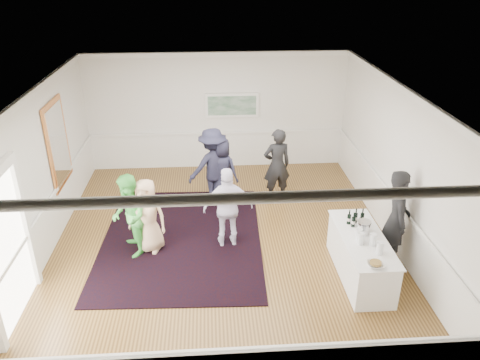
{
  "coord_description": "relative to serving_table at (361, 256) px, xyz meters",
  "views": [
    {
      "loc": [
        -0.22,
        -8.25,
        5.41
      ],
      "look_at": [
        0.36,
        0.2,
        1.34
      ],
      "focal_mm": 35.0,
      "sensor_mm": 36.0,
      "label": 1
    }
  ],
  "objects": [
    {
      "name": "ceiling",
      "position": [
        -2.49,
        1.28,
        2.78
      ],
      "size": [
        7.0,
        8.0,
        0.02
      ],
      "primitive_type": "cube",
      "color": "white",
      "rests_on": "wall_back"
    },
    {
      "name": "nut_bowl",
      "position": [
        -0.07,
        -0.86,
        0.45
      ],
      "size": [
        0.28,
        0.28,
        0.08
      ],
      "color": "white",
      "rests_on": "serving_table"
    },
    {
      "name": "wine_bottles",
      "position": [
        -0.01,
        0.45,
        0.57
      ],
      "size": [
        0.34,
        0.25,
        0.31
      ],
      "color": "black",
      "rests_on": "serving_table"
    },
    {
      "name": "wall_left",
      "position": [
        -5.99,
        1.28,
        1.18
      ],
      "size": [
        0.02,
        8.0,
        3.2
      ],
      "primitive_type": "cube",
      "color": "white",
      "rests_on": "floor"
    },
    {
      "name": "ice_bucket",
      "position": [
        0.04,
        0.14,
        0.53
      ],
      "size": [
        0.26,
        0.26,
        0.24
      ],
      "primitive_type": "cylinder",
      "color": "silver",
      "rests_on": "serving_table"
    },
    {
      "name": "wall_front",
      "position": [
        -2.49,
        -2.72,
        1.18
      ],
      "size": [
        7.0,
        0.02,
        3.2
      ],
      "primitive_type": "cube",
      "color": "white",
      "rests_on": "floor"
    },
    {
      "name": "guest_dark_a",
      "position": [
        -2.65,
        3.15,
        0.51
      ],
      "size": [
        1.37,
        1.1,
        1.86
      ],
      "primitive_type": "imported",
      "rotation": [
        0.0,
        0.0,
        3.54
      ],
      "color": "#1E1F33",
      "rests_on": "floor"
    },
    {
      "name": "guest_dark_b",
      "position": [
        -1.13,
        3.14,
        0.49
      ],
      "size": [
        0.73,
        0.54,
        1.82
      ],
      "primitive_type": "imported",
      "rotation": [
        0.0,
        0.0,
        3.32
      ],
      "color": "black",
      "rests_on": "floor"
    },
    {
      "name": "mirror",
      "position": [
        -5.94,
        2.58,
        1.38
      ],
      "size": [
        0.05,
        1.25,
        1.85
      ],
      "color": "#E08642",
      "rests_on": "wall_left"
    },
    {
      "name": "landscape_painting",
      "position": [
        -2.09,
        5.22,
        1.36
      ],
      "size": [
        1.44,
        0.06,
        0.66
      ],
      "color": "white",
      "rests_on": "wall_back"
    },
    {
      "name": "area_rug",
      "position": [
        -3.36,
        1.47,
        -0.41
      ],
      "size": [
        3.45,
        4.44,
        0.02
      ],
      "primitive_type": "cube",
      "rotation": [
        0.0,
        0.0,
        -0.04
      ],
      "color": "black",
      "rests_on": "floor"
    },
    {
      "name": "guest_lilac",
      "position": [
        -2.38,
        1.22,
        0.43
      ],
      "size": [
        1.04,
        0.5,
        1.71
      ],
      "primitive_type": "imported",
      "rotation": [
        0.0,
        0.0,
        3.23
      ],
      "color": "silver",
      "rests_on": "floor"
    },
    {
      "name": "guest_tan",
      "position": [
        -3.98,
        1.14,
        0.36
      ],
      "size": [
        0.87,
        0.68,
        1.56
      ],
      "primitive_type": "imported",
      "rotation": [
        0.0,
        0.0,
        -0.27
      ],
      "color": "tan",
      "rests_on": "floor"
    },
    {
      "name": "guest_navy",
      "position": [
        -2.46,
        3.14,
        0.39
      ],
      "size": [
        0.94,
        0.8,
        1.62
      ],
      "primitive_type": "imported",
      "rotation": [
        0.0,
        0.0,
        2.71
      ],
      "color": "#1E1F33",
      "rests_on": "floor"
    },
    {
      "name": "serving_table",
      "position": [
        0.0,
        0.0,
        0.0
      ],
      "size": [
        0.79,
        2.07,
        0.84
      ],
      "color": "white",
      "rests_on": "floor"
    },
    {
      "name": "bartender",
      "position": [
        0.71,
        0.33,
        0.57
      ],
      "size": [
        0.59,
        0.79,
        1.98
      ],
      "primitive_type": "imported",
      "rotation": [
        0.0,
        0.0,
        1.4
      ],
      "color": "black",
      "rests_on": "floor"
    },
    {
      "name": "wall_right",
      "position": [
        1.01,
        1.28,
        1.18
      ],
      "size": [
        0.02,
        8.0,
        3.2
      ],
      "primitive_type": "cube",
      "color": "white",
      "rests_on": "floor"
    },
    {
      "name": "juice_pitchers",
      "position": [
        -0.01,
        -0.26,
        0.53
      ],
      "size": [
        0.35,
        0.56,
        0.24
      ],
      "color": "#7FBD43",
      "rests_on": "serving_table"
    },
    {
      "name": "doorway",
      "position": [
        -5.93,
        -0.62,
        1.0
      ],
      "size": [
        0.1,
        1.78,
        2.56
      ],
      "color": "white",
      "rests_on": "wall_left"
    },
    {
      "name": "wall_back",
      "position": [
        -2.49,
        5.28,
        1.18
      ],
      "size": [
        7.0,
        0.02,
        3.2
      ],
      "primitive_type": "cube",
      "color": "white",
      "rests_on": "floor"
    },
    {
      "name": "wainscoting",
      "position": [
        -2.49,
        1.28,
        0.08
      ],
      "size": [
        7.0,
        8.0,
        1.0
      ],
      "primitive_type": null,
      "color": "white",
      "rests_on": "floor"
    },
    {
      "name": "guest_green",
      "position": [
        -4.31,
        1.04,
        0.43
      ],
      "size": [
        0.84,
        0.97,
        1.7
      ],
      "primitive_type": "imported",
      "rotation": [
        0.0,
        0.0,
        -1.3
      ],
      "color": "#50C951",
      "rests_on": "floor"
    },
    {
      "name": "floor",
      "position": [
        -2.49,
        1.28,
        -0.42
      ],
      "size": [
        8.0,
        8.0,
        0.0
      ],
      "primitive_type": "plane",
      "color": "olive",
      "rests_on": "ground"
    }
  ]
}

